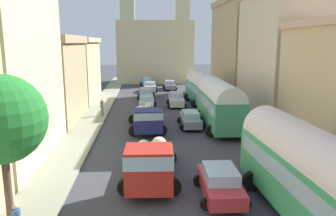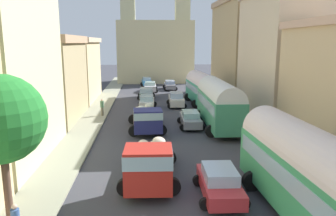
# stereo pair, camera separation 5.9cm
# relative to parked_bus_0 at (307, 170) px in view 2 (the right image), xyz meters

# --- Properties ---
(ground_plane) EXTENTS (154.00, 154.00, 0.00)m
(ground_plane) POSITION_rel_parked_bus_0_xyz_m (-4.59, 23.13, -2.25)
(ground_plane) COLOR #3A3B41
(sidewalk_left) EXTENTS (2.50, 70.00, 0.14)m
(sidewalk_left) POSITION_rel_parked_bus_0_xyz_m (-11.84, 23.13, -2.18)
(sidewalk_left) COLOR gray
(sidewalk_left) RESTS_ON ground
(sidewalk_right) EXTENTS (2.50, 70.00, 0.14)m
(sidewalk_right) POSITION_rel_parked_bus_0_xyz_m (2.66, 23.13, -2.18)
(sidewalk_right) COLOR #AFA79C
(sidewalk_right) RESTS_ON ground
(building_left_1) EXTENTS (4.74, 10.47, 11.68)m
(building_left_1) POSITION_rel_parked_bus_0_xyz_m (-15.46, 8.64, 3.59)
(building_left_1) COLOR beige
(building_left_1) RESTS_ON ground
(building_left_2) EXTENTS (5.35, 10.32, 8.09)m
(building_left_2) POSITION_rel_parked_bus_0_xyz_m (-15.52, 19.60, 1.83)
(building_left_2) COLOR tan
(building_left_2) RESTS_ON ground
(building_left_3) EXTENTS (6.04, 11.00, 8.04)m
(building_left_3) POSITION_rel_parked_bus_0_xyz_m (-15.84, 30.88, 1.80)
(building_left_3) COLOR #D3BD8D
(building_left_3) RESTS_ON ground
(building_right_2) EXTENTS (5.69, 10.99, 12.63)m
(building_right_2) POSITION_rel_parked_bus_0_xyz_m (6.50, 19.04, 4.10)
(building_right_2) COLOR beige
(building_right_2) RESTS_ON ground
(building_right_3) EXTENTS (4.94, 14.14, 13.24)m
(building_right_3) POSITION_rel_parked_bus_0_xyz_m (6.16, 32.36, 4.41)
(building_right_3) COLOR tan
(building_right_3) RESTS_ON ground
(distant_church) EXTENTS (13.99, 6.05, 18.95)m
(distant_church) POSITION_rel_parked_bus_0_xyz_m (-4.59, 49.78, 4.29)
(distant_church) COLOR beige
(distant_church) RESTS_ON ground
(parked_bus_0) EXTENTS (3.52, 9.76, 4.10)m
(parked_bus_0) POSITION_rel_parked_bus_0_xyz_m (0.00, 0.00, 0.00)
(parked_bus_0) COLOR #3B9C61
(parked_bus_0) RESTS_ON ground
(parked_bus_1) EXTENTS (3.49, 9.57, 4.21)m
(parked_bus_1) POSITION_rel_parked_bus_0_xyz_m (-0.17, 15.51, 0.07)
(parked_bus_1) COLOR #398C64
(parked_bus_1) RESTS_ON ground
(parked_bus_2) EXTENTS (3.49, 8.24, 3.89)m
(parked_bus_2) POSITION_rel_parked_bus_0_xyz_m (0.17, 26.83, -0.12)
(parked_bus_2) COLOR #319271
(parked_bus_2) RESTS_ON ground
(cargo_truck_0) EXTENTS (3.34, 6.95, 2.54)m
(cargo_truck_0) POSITION_rel_parked_bus_0_xyz_m (-6.47, 3.94, -0.95)
(cargo_truck_0) COLOR #AF241B
(cargo_truck_0) RESTS_ON ground
(cargo_truck_1) EXTENTS (3.32, 6.99, 2.25)m
(cargo_truck_1) POSITION_rel_parked_bus_0_xyz_m (-6.54, 14.66, -1.06)
(cargo_truck_1) COLOR navy
(cargo_truck_1) RESTS_ON ground
(car_0) EXTENTS (2.36, 4.11, 1.50)m
(car_0) POSITION_rel_parked_bus_0_xyz_m (-6.45, 24.60, -1.49)
(car_0) COLOR silver
(car_0) RESTS_ON ground
(car_1) EXTENTS (2.42, 4.05, 1.46)m
(car_1) POSITION_rel_parked_bus_0_xyz_m (-6.49, 31.43, -1.51)
(car_1) COLOR slate
(car_1) RESTS_ON ground
(car_2) EXTENTS (2.37, 4.13, 1.52)m
(car_2) POSITION_rel_parked_bus_0_xyz_m (-5.84, 37.65, -1.48)
(car_2) COLOR silver
(car_2) RESTS_ON ground
(car_3) EXTENTS (2.27, 3.76, 1.57)m
(car_3) POSITION_rel_parked_bus_0_xyz_m (-6.32, 44.12, -1.46)
(car_3) COLOR #3F94D0
(car_3) RESTS_ON ground
(car_4) EXTENTS (2.40, 4.19, 1.50)m
(car_4) POSITION_rel_parked_bus_0_xyz_m (-3.10, 2.37, -1.50)
(car_4) COLOR #BB2B30
(car_4) RESTS_ON ground
(car_5) EXTENTS (2.24, 4.31, 1.42)m
(car_5) POSITION_rel_parked_bus_0_xyz_m (-2.63, 15.99, -1.53)
(car_5) COLOR gray
(car_5) RESTS_ON ground
(car_6) EXTENTS (2.33, 4.24, 1.68)m
(car_6) POSITION_rel_parked_bus_0_xyz_m (-2.97, 25.60, -1.42)
(car_6) COLOR silver
(car_6) RESTS_ON ground
(car_7) EXTENTS (2.20, 4.40, 1.45)m
(car_7) POSITION_rel_parked_bus_0_xyz_m (-2.63, 39.85, -1.52)
(car_7) COLOR gray
(car_7) RESTS_ON ground
(pedestrian_1) EXTENTS (0.44, 0.44, 1.83)m
(pedestrian_1) POSITION_rel_parked_bus_0_xyz_m (-11.02, 20.65, -1.21)
(pedestrian_1) COLOR #686350
(pedestrian_1) RESTS_ON ground
(roadside_tree_0) EXTENTS (3.66, 3.66, 6.27)m
(roadside_tree_0) POSITION_rel_parked_bus_0_xyz_m (-12.49, 0.90, 2.17)
(roadside_tree_0) COLOR brown
(roadside_tree_0) RESTS_ON ground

